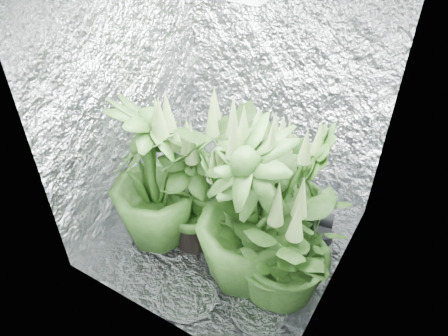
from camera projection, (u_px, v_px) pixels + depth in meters
ground at (227, 236)px, 3.27m from camera, size 1.60×1.60×0.00m
walls at (228, 124)px, 2.64m from camera, size 1.62×1.62×2.00m
plant_a at (221, 169)px, 3.07m from camera, size 0.94×0.94×1.09m
plant_b at (262, 188)px, 2.96m from camera, size 0.72×0.72×1.06m
plant_c at (299, 187)px, 3.01m from camera, size 0.58×0.58×1.00m
plant_d at (153, 177)px, 2.93m from camera, size 0.87×0.87×1.20m
plant_e at (282, 249)px, 2.57m from camera, size 1.08×1.08×0.98m
plant_f at (192, 191)px, 2.95m from camera, size 0.62×0.62×1.05m
plant_g at (227, 206)px, 2.90m from camera, size 0.55×0.55×0.95m
plant_h at (248, 213)px, 2.63m from camera, size 0.91×0.91×1.25m
circulation_fan at (321, 224)px, 3.15m from camera, size 0.18×0.33×0.38m
plant_label at (287, 274)px, 2.63m from camera, size 0.06×0.04×0.09m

